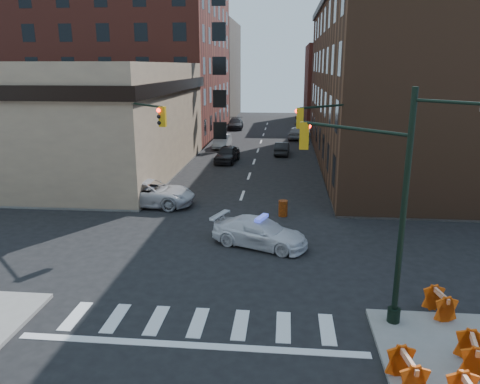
% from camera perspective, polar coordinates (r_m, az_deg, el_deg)
% --- Properties ---
extents(ground, '(140.00, 140.00, 0.00)m').
position_cam_1_polar(ground, '(23.21, -2.03, -7.05)').
color(ground, black).
rests_on(ground, ground).
extents(sidewalk_nw, '(34.00, 54.50, 0.15)m').
position_cam_1_polar(sidewalk_nw, '(60.56, -19.91, 6.00)').
color(sidewalk_nw, gray).
rests_on(sidewalk_nw, ground).
extents(sidewalk_ne, '(34.00, 54.50, 0.15)m').
position_cam_1_polar(sidewalk_ne, '(58.31, 25.79, 5.07)').
color(sidewalk_ne, gray).
rests_on(sidewalk_ne, ground).
extents(bank_building, '(22.00, 22.00, 9.00)m').
position_cam_1_polar(bank_building, '(42.93, -22.31, 8.33)').
color(bank_building, tan).
rests_on(bank_building, ground).
extents(apartment_block, '(25.00, 25.00, 24.00)m').
position_cam_1_polar(apartment_block, '(65.00, -14.32, 17.55)').
color(apartment_block, maroon).
rests_on(apartment_block, ground).
extents(commercial_row_ne, '(14.00, 34.00, 14.00)m').
position_cam_1_polar(commercial_row_ne, '(44.98, 19.00, 12.10)').
color(commercial_row_ne, '#503220').
rests_on(commercial_row_ne, ground).
extents(filler_nw, '(20.00, 18.00, 16.00)m').
position_cam_1_polar(filler_nw, '(85.41, -7.43, 14.51)').
color(filler_nw, brown).
rests_on(filler_nw, ground).
extents(filler_ne, '(16.00, 16.00, 12.00)m').
position_cam_1_polar(filler_ne, '(80.11, 13.90, 12.74)').
color(filler_ne, maroon).
rests_on(filler_ne, ground).
extents(signal_pole_se, '(5.40, 5.27, 8.00)m').
position_cam_1_polar(signal_pole_se, '(16.60, 16.28, 0.06)').
color(signal_pole_se, black).
rests_on(signal_pole_se, sidewalk_se).
extents(signal_pole_nw, '(3.58, 3.67, 8.00)m').
position_cam_1_polar(signal_pole_nw, '(28.38, -12.51, 5.82)').
color(signal_pole_nw, black).
rests_on(signal_pole_nw, sidewalk_nw).
extents(signal_pole_ne, '(3.67, 3.58, 8.00)m').
position_cam_1_polar(signal_pole_ne, '(27.17, 11.77, 5.46)').
color(signal_pole_ne, black).
rests_on(signal_pole_ne, sidewalk_ne).
extents(tree_ne_near, '(3.00, 3.00, 4.85)m').
position_cam_1_polar(tree_ne_near, '(47.81, 11.20, 8.53)').
color(tree_ne_near, black).
rests_on(tree_ne_near, sidewalk_ne).
extents(tree_ne_far, '(3.00, 3.00, 4.85)m').
position_cam_1_polar(tree_ne_far, '(55.73, 10.45, 9.47)').
color(tree_ne_far, black).
rests_on(tree_ne_far, sidewalk_ne).
extents(police_car, '(5.27, 3.60, 1.42)m').
position_cam_1_polar(police_car, '(23.46, 2.44, -4.95)').
color(police_car, white).
rests_on(police_car, ground).
extents(pickup, '(6.10, 3.07, 1.65)m').
position_cam_1_polar(pickup, '(30.73, -11.06, -0.11)').
color(pickup, '#B9B9BD').
rests_on(pickup, ground).
extents(parked_car_wnear, '(2.25, 4.68, 1.54)m').
position_cam_1_polar(parked_car_wnear, '(43.90, -1.57, 4.65)').
color(parked_car_wnear, black).
rests_on(parked_car_wnear, ground).
extents(parked_car_wfar, '(1.69, 4.53, 1.48)m').
position_cam_1_polar(parked_car_wfar, '(51.77, -2.18, 6.22)').
color(parked_car_wfar, gray).
rests_on(parked_car_wfar, ground).
extents(parked_car_wdeep, '(2.38, 5.32, 1.51)m').
position_cam_1_polar(parked_car_wdeep, '(67.54, -0.55, 8.34)').
color(parked_car_wdeep, black).
rests_on(parked_car_wdeep, ground).
extents(parked_car_enear, '(1.57, 3.95, 1.28)m').
position_cam_1_polar(parked_car_enear, '(47.83, 5.14, 5.30)').
color(parked_car_enear, black).
rests_on(parked_car_enear, ground).
extents(parked_car_efar, '(2.34, 4.80, 1.58)m').
position_cam_1_polar(parked_car_efar, '(58.51, 6.95, 7.20)').
color(parked_car_efar, gray).
rests_on(parked_car_efar, ground).
extents(pedestrian_a, '(0.62, 0.41, 1.70)m').
position_cam_1_polar(pedestrian_a, '(29.98, -13.45, -0.29)').
color(pedestrian_a, black).
rests_on(pedestrian_a, sidewalk_nw).
extents(pedestrian_b, '(1.09, 0.91, 2.01)m').
position_cam_1_polar(pedestrian_b, '(33.40, -16.98, 1.31)').
color(pedestrian_b, black).
rests_on(pedestrian_b, sidewalk_nw).
extents(pedestrian_c, '(1.04, 1.14, 1.87)m').
position_cam_1_polar(pedestrian_c, '(33.84, -21.40, 0.97)').
color(pedestrian_c, black).
rests_on(pedestrian_c, sidewalk_nw).
extents(barrel_road, '(0.65, 0.65, 0.97)m').
position_cam_1_polar(barrel_road, '(28.19, 5.26, -2.00)').
color(barrel_road, '#CB6409').
rests_on(barrel_road, ground).
extents(barrel_bank, '(0.55, 0.55, 0.96)m').
position_cam_1_polar(barrel_bank, '(30.56, -10.59, -0.84)').
color(barrel_bank, '#E55D0A').
rests_on(barrel_bank, ground).
extents(barricade_se_a, '(0.81, 1.29, 0.90)m').
position_cam_1_polar(barricade_se_a, '(18.47, 23.15, -12.40)').
color(barricade_se_a, red).
rests_on(barricade_se_a, sidewalk_se).
extents(barricade_se_b, '(0.88, 1.39, 0.97)m').
position_cam_1_polar(barricade_se_b, '(15.94, 26.48, -17.26)').
color(barricade_se_b, '#E4430A').
rests_on(barricade_se_b, sidewalk_se).
extents(barricade_se_c, '(0.81, 1.33, 0.94)m').
position_cam_1_polar(barricade_se_c, '(14.53, 19.68, -19.92)').
color(barricade_se_c, '#CC5809').
rests_on(barricade_se_c, sidewalk_se).
extents(barricade_nw_a, '(1.46, 0.89, 1.02)m').
position_cam_1_polar(barricade_nw_a, '(31.33, -12.08, -0.18)').
color(barricade_nw_a, '#EC5B0B').
rests_on(barricade_nw_a, sidewalk_nw).
extents(barricade_nw_b, '(1.25, 0.75, 0.88)m').
position_cam_1_polar(barricade_nw_b, '(31.67, -16.84, -0.48)').
color(barricade_nw_b, red).
rests_on(barricade_nw_b, sidewalk_nw).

